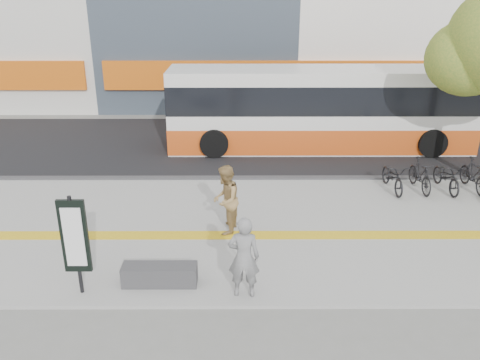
{
  "coord_description": "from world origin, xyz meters",
  "views": [
    {
      "loc": [
        -0.9,
        -10.2,
        6.08
      ],
      "look_at": [
        -0.87,
        2.0,
        1.22
      ],
      "focal_mm": 36.62,
      "sensor_mm": 36.0,
      "label": 1
    }
  ],
  "objects_px": {
    "bench": "(160,275)",
    "bus": "(320,111)",
    "signboard": "(75,238)",
    "pedestrian_tan": "(225,200)",
    "seated_woman": "(244,257)"
  },
  "relations": [
    {
      "from": "bench",
      "to": "bus",
      "type": "distance_m",
      "value": 10.92
    },
    {
      "from": "signboard",
      "to": "bus",
      "type": "height_order",
      "value": "bus"
    },
    {
      "from": "bus",
      "to": "bench",
      "type": "bearing_deg",
      "value": -116.65
    },
    {
      "from": "pedestrian_tan",
      "to": "bench",
      "type": "bearing_deg",
      "value": -18.58
    },
    {
      "from": "seated_woman",
      "to": "pedestrian_tan",
      "type": "bearing_deg",
      "value": -77.68
    },
    {
      "from": "pedestrian_tan",
      "to": "bus",
      "type": "bearing_deg",
      "value": 165.19
    },
    {
      "from": "signboard",
      "to": "bench",
      "type": "bearing_deg",
      "value": 10.81
    },
    {
      "from": "bus",
      "to": "seated_woman",
      "type": "relative_size",
      "value": 6.56
    },
    {
      "from": "bench",
      "to": "seated_woman",
      "type": "distance_m",
      "value": 1.96
    },
    {
      "from": "bench",
      "to": "seated_woman",
      "type": "xyz_separation_m",
      "value": [
        1.8,
        -0.4,
        0.67
      ]
    },
    {
      "from": "bus",
      "to": "pedestrian_tan",
      "type": "height_order",
      "value": "bus"
    },
    {
      "from": "signboard",
      "to": "seated_woman",
      "type": "xyz_separation_m",
      "value": [
        3.4,
        -0.09,
        -0.4
      ]
    },
    {
      "from": "seated_woman",
      "to": "pedestrian_tan",
      "type": "xyz_separation_m",
      "value": [
        -0.44,
        2.81,
        0.02
      ]
    },
    {
      "from": "signboard",
      "to": "bus",
      "type": "bearing_deg",
      "value": 57.12
    },
    {
      "from": "signboard",
      "to": "seated_woman",
      "type": "bearing_deg",
      "value": -1.59
    }
  ]
}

